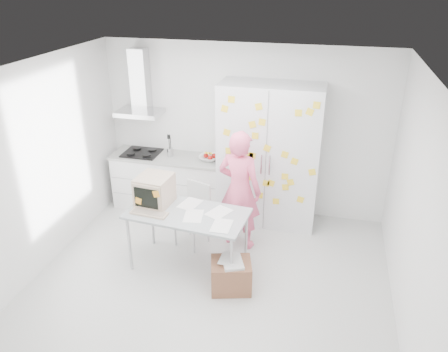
% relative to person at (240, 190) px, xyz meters
% --- Properties ---
extents(floor, '(4.50, 4.00, 0.02)m').
position_rel_person_xyz_m(floor, '(-0.17, -0.89, -0.88)').
color(floor, silver).
rests_on(floor, ground).
extents(walls, '(4.52, 4.01, 2.70)m').
position_rel_person_xyz_m(walls, '(-0.17, -0.17, 0.48)').
color(walls, white).
rests_on(walls, ground).
extents(ceiling, '(4.50, 4.00, 0.02)m').
position_rel_person_xyz_m(ceiling, '(-0.17, -0.89, 1.83)').
color(ceiling, white).
rests_on(ceiling, walls).
extents(counter_run, '(1.84, 0.63, 1.28)m').
position_rel_person_xyz_m(counter_run, '(-1.37, 0.81, -0.40)').
color(counter_run, white).
rests_on(counter_run, ground).
extents(range_hood, '(0.70, 0.48, 1.01)m').
position_rel_person_xyz_m(range_hood, '(-1.82, 0.95, 1.08)').
color(range_hood, silver).
rests_on(range_hood, walls).
extents(tall_cabinet, '(1.50, 0.68, 2.20)m').
position_rel_person_xyz_m(tall_cabinet, '(0.28, 0.79, 0.23)').
color(tall_cabinet, silver).
rests_on(tall_cabinet, ground).
extents(person, '(0.72, 0.55, 1.75)m').
position_rel_person_xyz_m(person, '(0.00, 0.00, 0.00)').
color(person, '#F55F87').
rests_on(person, ground).
extents(desk, '(1.60, 0.90, 1.23)m').
position_rel_person_xyz_m(desk, '(-0.85, -0.62, 0.06)').
color(desk, '#9FA6A9').
rests_on(desk, ground).
extents(chair, '(0.54, 0.54, 0.93)m').
position_rel_person_xyz_m(chair, '(-0.63, -0.10, -0.35)').
color(chair, beige).
rests_on(chair, ground).
extents(cardboard_box, '(0.58, 0.51, 0.43)m').
position_rel_person_xyz_m(cardboard_box, '(0.12, -1.01, -0.67)').
color(cardboard_box, brown).
rests_on(cardboard_box, ground).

